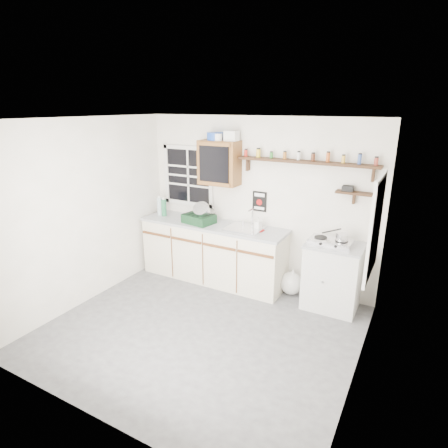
% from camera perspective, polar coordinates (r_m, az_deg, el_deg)
% --- Properties ---
extents(room, '(3.64, 3.24, 2.54)m').
position_cam_1_polar(room, '(4.23, -3.83, -1.51)').
color(room, '#48484A').
rests_on(room, ground).
extents(main_cabinet, '(2.31, 0.63, 0.92)m').
position_cam_1_polar(main_cabinet, '(5.83, -1.68, -4.24)').
color(main_cabinet, beige).
rests_on(main_cabinet, floor).
extents(right_cabinet, '(0.73, 0.57, 0.91)m').
position_cam_1_polar(right_cabinet, '(5.25, 16.18, -7.63)').
color(right_cabinet, beige).
rests_on(right_cabinet, floor).
extents(sink, '(0.52, 0.44, 0.29)m').
position_cam_1_polar(sink, '(5.44, 3.19, -0.64)').
color(sink, silver).
rests_on(sink, main_cabinet).
extents(upper_cabinet, '(0.60, 0.32, 0.65)m').
position_cam_1_polar(upper_cabinet, '(5.58, -0.74, 9.29)').
color(upper_cabinet, brown).
rests_on(upper_cabinet, wall_back).
extents(upper_cabinet_clutter, '(0.48, 0.24, 0.14)m').
position_cam_1_polar(upper_cabinet_clutter, '(5.52, -0.49, 13.22)').
color(upper_cabinet_clutter, '#1940A6').
rests_on(upper_cabinet_clutter, upper_cabinet).
extents(spice_shelf, '(1.91, 0.18, 0.35)m').
position_cam_1_polar(spice_shelf, '(5.13, 12.29, 9.31)').
color(spice_shelf, black).
rests_on(spice_shelf, wall_back).
extents(secondary_shelf, '(0.45, 0.16, 0.24)m').
position_cam_1_polar(secondary_shelf, '(5.07, 18.95, 4.62)').
color(secondary_shelf, black).
rests_on(secondary_shelf, wall_back).
extents(warning_sign, '(0.22, 0.02, 0.30)m').
position_cam_1_polar(warning_sign, '(5.55, 5.43, 3.44)').
color(warning_sign, black).
rests_on(warning_sign, wall_back).
extents(window_back, '(0.93, 0.03, 0.98)m').
position_cam_1_polar(window_back, '(6.08, -5.45, 7.29)').
color(window_back, black).
rests_on(window_back, wall_back).
extents(window_right, '(0.03, 0.78, 1.08)m').
position_cam_1_polar(window_right, '(4.11, 22.13, -0.49)').
color(window_right, black).
rests_on(window_right, wall_back).
extents(water_bottles, '(0.17, 0.09, 0.32)m').
position_cam_1_polar(water_bottles, '(6.15, -9.49, 2.63)').
color(water_bottles, '#A5BBC1').
rests_on(water_bottles, main_cabinet).
extents(dish_rack, '(0.50, 0.41, 0.33)m').
position_cam_1_polar(dish_rack, '(5.69, -3.71, 1.18)').
color(dish_rack, black).
rests_on(dish_rack, main_cabinet).
extents(soap_bottle, '(0.10, 0.10, 0.18)m').
position_cam_1_polar(soap_bottle, '(5.40, 5.24, 0.08)').
color(soap_bottle, white).
rests_on(soap_bottle, main_cabinet).
extents(rag, '(0.14, 0.12, 0.02)m').
position_cam_1_polar(rag, '(5.37, 5.33, -0.96)').
color(rag, maroon).
rests_on(rag, main_cabinet).
extents(hotplate, '(0.55, 0.31, 0.08)m').
position_cam_1_polar(hotplate, '(5.06, 15.95, -2.58)').
color(hotplate, silver).
rests_on(hotplate, right_cabinet).
extents(saucepan, '(0.37, 0.24, 0.16)m').
position_cam_1_polar(saucepan, '(5.01, 17.45, -1.91)').
color(saucepan, silver).
rests_on(saucepan, hotplate).
extents(trash_bag, '(0.37, 0.33, 0.42)m').
position_cam_1_polar(trash_bag, '(5.57, 10.20, -8.83)').
color(trash_bag, silver).
rests_on(trash_bag, floor).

